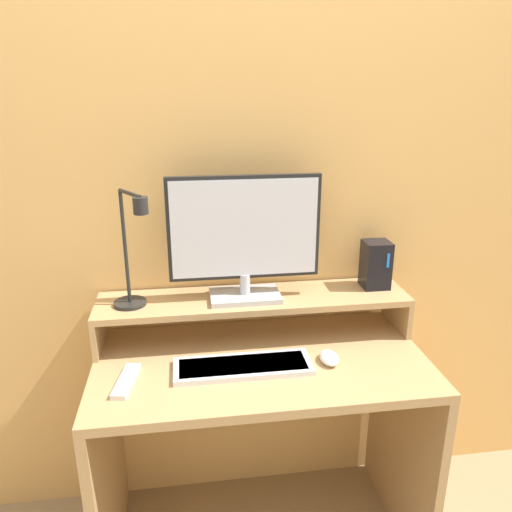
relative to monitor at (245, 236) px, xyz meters
name	(u,v)px	position (x,y,z in m)	size (l,w,h in m)	color
wall_back	(248,187)	(0.03, 0.16, 0.13)	(6.00, 0.05, 2.50)	#E5AD60
desk	(261,418)	(0.03, -0.16, -0.60)	(1.07, 0.56, 0.75)	tan
monitor_shelf	(254,303)	(0.03, 0.01, -0.24)	(1.07, 0.23, 0.15)	tan
monitor	(245,236)	(0.00, 0.00, 0.00)	(0.50, 0.15, 0.42)	#BCBCC1
desk_lamp	(132,258)	(-0.36, -0.04, -0.04)	(0.14, 0.19, 0.39)	black
router_dock	(376,264)	(0.47, 0.03, -0.14)	(0.09, 0.09, 0.17)	black
keyboard	(243,366)	(-0.03, -0.21, -0.36)	(0.43, 0.14, 0.02)	silver
mouse	(329,358)	(0.24, -0.21, -0.35)	(0.06, 0.09, 0.03)	white
remote_control	(126,381)	(-0.39, -0.24, -0.36)	(0.07, 0.18, 0.02)	white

